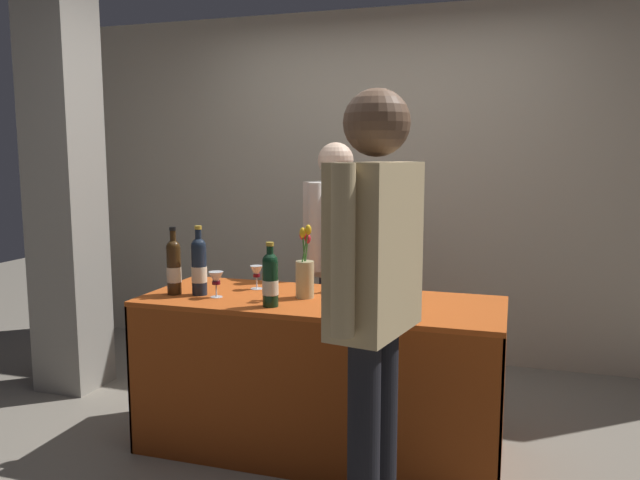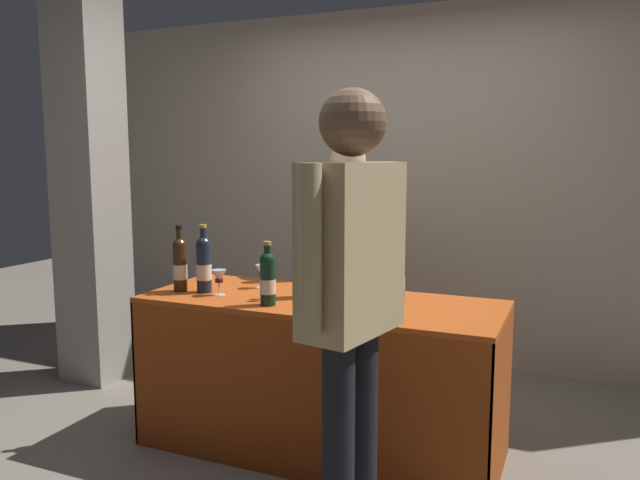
{
  "view_description": "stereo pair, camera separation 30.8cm",
  "coord_description": "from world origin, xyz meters",
  "px_view_note": "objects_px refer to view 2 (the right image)",
  "views": [
    {
      "loc": [
        0.91,
        -2.92,
        1.51
      ],
      "look_at": [
        0.0,
        0.0,
        1.09
      ],
      "focal_mm": 34.86,
      "sensor_mm": 36.0,
      "label": 1
    },
    {
      "loc": [
        1.2,
        -2.81,
        1.51
      ],
      "look_at": [
        0.0,
        0.0,
        1.09
      ],
      "focal_mm": 34.86,
      "sensor_mm": 36.0,
      "label": 2
    }
  ],
  "objects_px": {
    "vendor_presenter": "(348,247)",
    "taster_foreground_right": "(351,282)",
    "tasting_table": "(320,347)",
    "concrete_pillar": "(88,151)",
    "wine_glass_near_taster": "(347,282)",
    "wine_glass_near_vendor": "(262,272)",
    "wine_glass_mid": "(219,277)",
    "display_bottle_0": "(359,267)",
    "flower_vase": "(306,274)",
    "featured_wine_bottle": "(268,278)"
  },
  "relations": [
    {
      "from": "wine_glass_near_taster",
      "to": "vendor_presenter",
      "type": "distance_m",
      "value": 0.73
    },
    {
      "from": "wine_glass_near_vendor",
      "to": "taster_foreground_right",
      "type": "bearing_deg",
      "value": -45.92
    },
    {
      "from": "wine_glass_near_vendor",
      "to": "taster_foreground_right",
      "type": "height_order",
      "value": "taster_foreground_right"
    },
    {
      "from": "concrete_pillar",
      "to": "wine_glass_near_taster",
      "type": "height_order",
      "value": "concrete_pillar"
    },
    {
      "from": "display_bottle_0",
      "to": "wine_glass_near_vendor",
      "type": "xyz_separation_m",
      "value": [
        -0.52,
        -0.12,
        -0.04
      ]
    },
    {
      "from": "wine_glass_near_taster",
      "to": "vendor_presenter",
      "type": "bearing_deg",
      "value": 110.33
    },
    {
      "from": "tasting_table",
      "to": "display_bottle_0",
      "type": "bearing_deg",
      "value": 64.53
    },
    {
      "from": "concrete_pillar",
      "to": "flower_vase",
      "type": "relative_size",
      "value": 8.2
    },
    {
      "from": "flower_vase",
      "to": "tasting_table",
      "type": "bearing_deg",
      "value": -4.07
    },
    {
      "from": "featured_wine_bottle",
      "to": "wine_glass_near_taster",
      "type": "height_order",
      "value": "featured_wine_bottle"
    },
    {
      "from": "concrete_pillar",
      "to": "display_bottle_0",
      "type": "height_order",
      "value": "concrete_pillar"
    },
    {
      "from": "featured_wine_bottle",
      "to": "tasting_table",
      "type": "bearing_deg",
      "value": 50.36
    },
    {
      "from": "concrete_pillar",
      "to": "tasting_table",
      "type": "bearing_deg",
      "value": -11.6
    },
    {
      "from": "wine_glass_mid",
      "to": "wine_glass_near_taster",
      "type": "relative_size",
      "value": 1.13
    },
    {
      "from": "wine_glass_mid",
      "to": "wine_glass_near_taster",
      "type": "distance_m",
      "value": 0.66
    },
    {
      "from": "concrete_pillar",
      "to": "wine_glass_near_vendor",
      "type": "xyz_separation_m",
      "value": [
        1.42,
        -0.25,
        -0.66
      ]
    },
    {
      "from": "wine_glass_near_taster",
      "to": "taster_foreground_right",
      "type": "distance_m",
      "value": 0.89
    },
    {
      "from": "wine_glass_near_taster",
      "to": "flower_vase",
      "type": "relative_size",
      "value": 0.31
    },
    {
      "from": "flower_vase",
      "to": "vendor_presenter",
      "type": "xyz_separation_m",
      "value": [
        -0.05,
        0.74,
        0.04
      ]
    },
    {
      "from": "flower_vase",
      "to": "taster_foreground_right",
      "type": "height_order",
      "value": "taster_foreground_right"
    },
    {
      "from": "featured_wine_bottle",
      "to": "display_bottle_0",
      "type": "distance_m",
      "value": 0.55
    },
    {
      "from": "vendor_presenter",
      "to": "taster_foreground_right",
      "type": "relative_size",
      "value": 0.91
    },
    {
      "from": "wine_glass_near_taster",
      "to": "vendor_presenter",
      "type": "relative_size",
      "value": 0.07
    },
    {
      "from": "concrete_pillar",
      "to": "taster_foreground_right",
      "type": "xyz_separation_m",
      "value": [
        2.26,
        -1.12,
        -0.48
      ]
    },
    {
      "from": "display_bottle_0",
      "to": "flower_vase",
      "type": "height_order",
      "value": "flower_vase"
    },
    {
      "from": "tasting_table",
      "to": "concrete_pillar",
      "type": "bearing_deg",
      "value": 168.4
    },
    {
      "from": "display_bottle_0",
      "to": "tasting_table",
      "type": "bearing_deg",
      "value": -115.47
    },
    {
      "from": "wine_glass_mid",
      "to": "vendor_presenter",
      "type": "height_order",
      "value": "vendor_presenter"
    },
    {
      "from": "wine_glass_near_vendor",
      "to": "vendor_presenter",
      "type": "height_order",
      "value": "vendor_presenter"
    },
    {
      "from": "concrete_pillar",
      "to": "wine_glass_mid",
      "type": "relative_size",
      "value": 23.27
    },
    {
      "from": "wine_glass_near_vendor",
      "to": "vendor_presenter",
      "type": "distance_m",
      "value": 0.68
    },
    {
      "from": "wine_glass_near_vendor",
      "to": "taster_foreground_right",
      "type": "relative_size",
      "value": 0.07
    },
    {
      "from": "tasting_table",
      "to": "taster_foreground_right",
      "type": "relative_size",
      "value": 1.04
    },
    {
      "from": "tasting_table",
      "to": "flower_vase",
      "type": "height_order",
      "value": "flower_vase"
    },
    {
      "from": "wine_glass_near_vendor",
      "to": "tasting_table",
      "type": "bearing_deg",
      "value": -17.2
    },
    {
      "from": "vendor_presenter",
      "to": "taster_foreground_right",
      "type": "distance_m",
      "value": 1.6
    },
    {
      "from": "vendor_presenter",
      "to": "featured_wine_bottle",
      "type": "bearing_deg",
      "value": 8.52
    },
    {
      "from": "display_bottle_0",
      "to": "flower_vase",
      "type": "relative_size",
      "value": 0.8
    },
    {
      "from": "concrete_pillar",
      "to": "wine_glass_mid",
      "type": "height_order",
      "value": "concrete_pillar"
    },
    {
      "from": "display_bottle_0",
      "to": "wine_glass_mid",
      "type": "bearing_deg",
      "value": -149.81
    },
    {
      "from": "display_bottle_0",
      "to": "taster_foreground_right",
      "type": "bearing_deg",
      "value": -71.87
    },
    {
      "from": "wine_glass_near_vendor",
      "to": "flower_vase",
      "type": "xyz_separation_m",
      "value": [
        0.32,
        -0.12,
        0.03
      ]
    },
    {
      "from": "concrete_pillar",
      "to": "flower_vase",
      "type": "xyz_separation_m",
      "value": [
        1.73,
        -0.37,
        -0.62
      ]
    },
    {
      "from": "display_bottle_0",
      "to": "wine_glass_near_taster",
      "type": "bearing_deg",
      "value": -89.84
    },
    {
      "from": "featured_wine_bottle",
      "to": "taster_foreground_right",
      "type": "height_order",
      "value": "taster_foreground_right"
    },
    {
      "from": "wine_glass_near_vendor",
      "to": "wine_glass_mid",
      "type": "bearing_deg",
      "value": -115.74
    },
    {
      "from": "wine_glass_near_taster",
      "to": "concrete_pillar",
      "type": "bearing_deg",
      "value": 170.98
    },
    {
      "from": "tasting_table",
      "to": "wine_glass_near_taster",
      "type": "distance_m",
      "value": 0.36
    },
    {
      "from": "wine_glass_near_vendor",
      "to": "vendor_presenter",
      "type": "xyz_separation_m",
      "value": [
        0.26,
        0.62,
        0.07
      ]
    },
    {
      "from": "featured_wine_bottle",
      "to": "wine_glass_near_vendor",
      "type": "distance_m",
      "value": 0.41
    }
  ]
}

